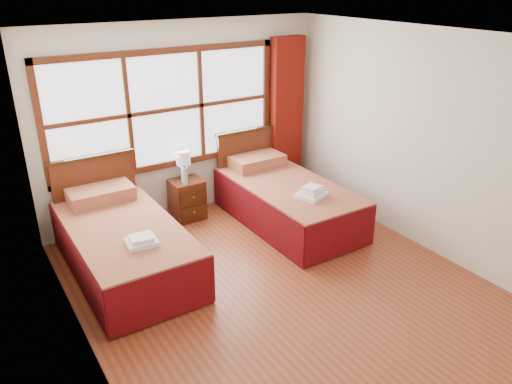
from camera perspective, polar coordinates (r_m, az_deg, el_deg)
floor at (r=5.55m, az=2.43°, el=-10.43°), size 4.50×4.50×0.00m
ceiling at (r=4.63m, az=3.00°, el=17.33°), size 4.50×4.50×0.00m
wall_back at (r=6.81m, az=-8.31°, el=7.99°), size 4.00×0.00×4.00m
wall_left at (r=4.22m, az=-20.26°, el=-3.29°), size 0.00×4.50×4.50m
wall_right at (r=6.25m, az=17.99°, el=5.65°), size 0.00×4.50×4.50m
window at (r=6.63m, az=-10.26°, el=9.23°), size 3.16×0.06×1.56m
curtain at (r=7.50m, az=3.49°, el=8.61°), size 0.50×0.16×2.30m
bed_left at (r=5.83m, az=-14.96°, el=-5.64°), size 1.12×2.17×1.09m
bed_right at (r=6.72m, az=3.35°, el=-0.83°), size 1.10×2.13×1.07m
nightstand at (r=6.89m, az=-7.85°, el=-0.84°), size 0.42×0.42×0.56m
towels_left at (r=5.22m, az=-12.96°, el=-5.46°), size 0.33×0.30×0.09m
towels_right at (r=6.19m, az=6.36°, el=-0.10°), size 0.42×0.39×0.14m
lamp at (r=6.80m, az=-8.33°, el=3.79°), size 0.19×0.19×0.38m
bottle_near at (r=6.62m, az=-8.12°, el=1.87°), size 0.07×0.07×0.26m
bottle_far at (r=6.72m, az=-8.32°, el=2.03°), size 0.06×0.06×0.23m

